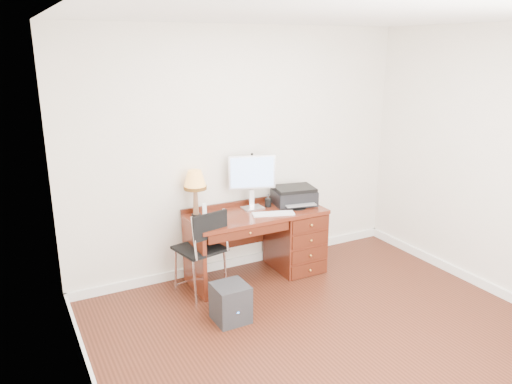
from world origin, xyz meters
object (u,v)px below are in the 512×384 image
phone (205,215)px  chair (202,244)px  leg_lamp (195,183)px  desk (281,236)px  equipment_box (231,303)px  printer (294,196)px  monitor (251,175)px

phone → chair: chair is taller
leg_lamp → phone: 0.35m
desk → equipment_box: bearing=-142.9°
printer → leg_lamp: bearing=-176.3°
leg_lamp → equipment_box: 1.31m
phone → leg_lamp: bearing=114.2°
printer → chair: bearing=-159.6°
chair → printer: bearing=-1.9°
monitor → phone: bearing=-152.2°
monitor → equipment_box: monitor is taller
desk → chair: bearing=-171.1°
desk → printer: printer is taller
desk → leg_lamp: size_ratio=3.05×
monitor → equipment_box: size_ratio=1.64×
phone → chair: size_ratio=0.19×
phone → equipment_box: size_ratio=0.48×
chair → equipment_box: 0.70m
equipment_box → monitor: bearing=51.8°
monitor → leg_lamp: monitor is taller
monitor → printer: 0.57m
monitor → printer: size_ratio=1.16×
monitor → desk: bearing=-9.1°
desk → phone: phone is taller
desk → printer: size_ratio=2.93×
printer → leg_lamp: (-1.13, 0.14, 0.26)m
leg_lamp → chair: (-0.08, -0.34, -0.55)m
desk → phone: 0.99m
phone → chair: bearing=-109.4°
desk → equipment_box: 1.25m
phone → printer: bearing=12.9°
chair → equipment_box: chair is taller
leg_lamp → chair: bearing=-102.9°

